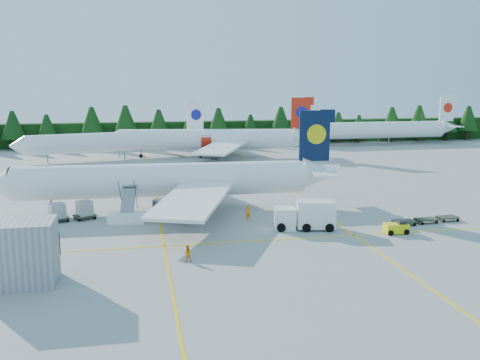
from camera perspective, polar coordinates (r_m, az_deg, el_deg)
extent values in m
plane|color=#9A9A95|center=(61.76, 4.73, -4.67)|extent=(320.00, 320.00, 0.00)
cube|color=yellow|center=(79.05, -9.08, -1.43)|extent=(0.25, 120.00, 0.01)
cube|color=yellow|center=(82.10, 5.00, -0.90)|extent=(0.25, 120.00, 0.01)
cube|color=yellow|center=(56.23, 6.39, -6.21)|extent=(80.00, 0.25, 0.01)
cube|color=black|center=(140.93, -4.31, 5.05)|extent=(220.00, 4.00, 6.00)
cube|color=#9A9CA2|center=(46.43, -22.71, -7.22)|extent=(6.00, 4.00, 5.20)
cylinder|color=white|center=(68.21, -8.23, -0.01)|extent=(36.31, 5.81, 4.25)
cone|color=white|center=(70.92, -24.24, -0.43)|extent=(3.16, 4.38, 4.25)
cube|color=black|center=(70.33, 7.95, 4.69)|extent=(4.05, 0.55, 6.59)
cube|color=white|center=(77.30, -5.90, 0.79)|extent=(10.42, 17.08, 1.21)
cylinder|color=gray|center=(74.68, -7.41, -0.75)|extent=(3.71, 2.39, 2.23)
cube|color=white|center=(59.57, -5.08, -2.08)|extent=(11.56, 17.18, 1.21)
cylinder|color=gray|center=(62.62, -7.17, -2.90)|extent=(3.71, 2.39, 2.23)
cylinder|color=gray|center=(70.12, -19.48, -2.66)|extent=(0.26, 0.26, 1.81)
cylinder|color=white|center=(115.45, -3.59, 4.36)|extent=(37.49, 10.30, 4.38)
cone|color=white|center=(117.84, -13.47, 4.22)|extent=(3.73, 4.82, 4.38)
cube|color=red|center=(116.14, 6.50, 7.06)|extent=(4.17, 1.05, 6.80)
cube|color=white|center=(124.73, -1.94, 4.52)|extent=(9.01, 17.25, 1.24)
cylinder|color=gray|center=(121.98, -2.97, 3.65)|extent=(4.05, 2.87, 2.30)
cube|color=white|center=(106.21, -1.97, 3.50)|extent=(13.37, 17.63, 1.24)
cylinder|color=gray|center=(109.37, -3.11, 2.88)|extent=(4.05, 2.87, 2.30)
cylinder|color=gray|center=(117.12, -10.53, 2.81)|extent=(0.26, 0.26, 1.86)
cylinder|color=white|center=(116.28, -13.51, 3.98)|extent=(34.33, 11.85, 4.04)
cone|color=white|center=(114.30, -22.70, 3.36)|extent=(3.68, 4.58, 4.04)
cube|color=white|center=(120.73, -4.83, 6.86)|extent=(3.81, 1.23, 6.26)
cylinder|color=gray|center=(114.92, -19.85, 2.16)|extent=(0.24, 0.24, 1.62)
cylinder|color=white|center=(143.17, 14.36, 5.19)|extent=(36.46, 4.83, 4.28)
cone|color=white|center=(135.67, 6.83, 5.16)|extent=(3.06, 4.33, 4.28)
cube|color=white|center=(152.59, 21.19, 7.13)|extent=(4.07, 0.44, 6.64)
cylinder|color=gray|center=(137.95, 9.12, 3.94)|extent=(0.26, 0.26, 1.71)
cube|color=white|center=(63.28, -11.99, -3.99)|extent=(4.38, 2.64, 1.09)
cube|color=gray|center=(64.79, -11.83, -2.07)|extent=(2.03, 4.11, 2.94)
cube|color=gray|center=(66.45, -11.65, -0.58)|extent=(1.91, 1.38, 0.12)
cube|color=white|center=(59.32, 4.80, -4.11)|extent=(2.68, 2.68, 2.39)
cube|color=black|center=(59.18, 4.80, -3.57)|extent=(2.32, 2.50, 1.02)
cube|color=white|center=(59.56, 8.09, -3.61)|extent=(4.51, 3.26, 2.96)
cube|color=yellow|center=(59.97, 16.29, -4.94)|extent=(2.54, 1.36, 1.00)
cube|color=black|center=(60.06, 16.78, -4.32)|extent=(0.91, 1.18, 0.45)
cube|color=#333A2A|center=(63.63, 17.11, -4.23)|extent=(2.50, 1.67, 0.14)
cube|color=#333A2A|center=(65.41, 19.24, -3.96)|extent=(2.50, 1.67, 0.14)
cube|color=#333A2A|center=(67.28, 21.26, -3.70)|extent=(2.50, 1.67, 0.14)
cube|color=#333A2A|center=(65.72, -18.87, -3.89)|extent=(2.91, 2.63, 0.15)
cube|color=#B0B3B5|center=(65.51, -18.92, -3.11)|extent=(2.18, 2.15, 1.67)
cube|color=#333A2A|center=(66.05, -16.22, -3.67)|extent=(2.91, 2.63, 0.15)
cube|color=#B0B3B5|center=(65.84, -16.26, -2.90)|extent=(2.18, 2.15, 1.67)
imported|color=orange|center=(62.86, 0.86, -3.52)|extent=(0.78, 0.67, 1.81)
imported|color=orange|center=(48.97, -5.65, -7.78)|extent=(0.76, 0.59, 1.55)
imported|color=#FF5505|center=(65.66, 8.11, -2.97)|extent=(0.72, 0.90, 1.92)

